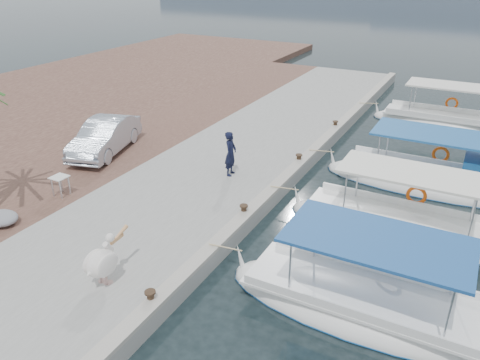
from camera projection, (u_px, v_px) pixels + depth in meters
name	position (u px, v px, depth m)	size (l,w,h in m)	color
ground	(231.00, 252.00, 14.45)	(400.00, 400.00, 0.00)	black
concrete_quay	(226.00, 168.00, 19.60)	(6.00, 40.00, 0.50)	gray
quay_curb	(288.00, 174.00, 18.29)	(0.44, 40.00, 0.12)	#A19B8E
cobblestone_strip	(132.00, 148.00, 21.71)	(4.00, 40.00, 0.50)	#4F3229
fishing_caique_b	(361.00, 307.00, 11.98)	(7.26, 2.52, 2.83)	white
fishing_caique_c	(398.00, 229.00, 15.41)	(7.47, 2.12, 2.83)	white
fishing_caique_d	(428.00, 183.00, 18.48)	(8.02, 2.47, 2.83)	white
fishing_caique_e	(441.00, 123.00, 25.33)	(7.27, 2.26, 2.83)	white
mooring_bollards	(244.00, 209.00, 15.50)	(0.28, 20.28, 0.33)	black
pelican	(102.00, 261.00, 12.02)	(0.60, 1.61, 1.26)	tan
fisherman	(231.00, 154.00, 18.05)	(0.64, 0.42, 1.77)	black
parked_car	(105.00, 136.00, 20.25)	(1.53, 4.40, 1.45)	silver
tarp_bundle	(2.00, 218.00, 14.92)	(1.10, 0.90, 0.40)	gray
folding_table	(60.00, 182.00, 16.59)	(0.55, 0.55, 0.73)	silver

